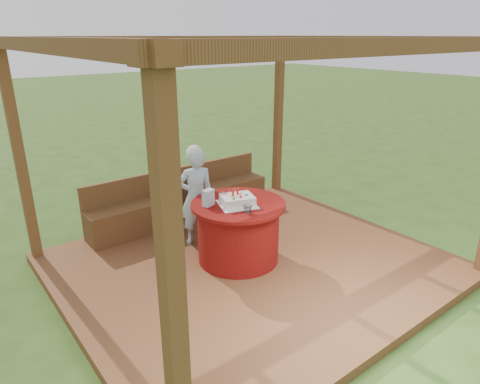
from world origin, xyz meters
The scene contains 10 objects.
ground centered at (0.00, 0.00, 0.00)m, with size 60.00×60.00×0.00m, color #2D4D19.
deck centered at (0.00, 0.00, 0.06)m, with size 4.50×4.00×0.12m, color brown.
pergola centered at (0.00, 0.00, 2.41)m, with size 4.50×4.00×2.72m.
bench centered at (0.00, 1.72, 0.38)m, with size 3.00×0.42×0.80m.
table centered at (-0.09, 0.17, 0.52)m, with size 1.18×1.18×0.78m.
chair centered at (-0.19, 1.37, 0.57)m, with size 0.43×0.43×0.83m.
elderly_woman centered at (-0.25, 0.90, 0.82)m, with size 0.57×0.46×1.39m.
birthday_cake centered at (-0.14, 0.13, 0.96)m, with size 0.56×0.56×0.19m.
gift_bag centered at (-0.43, 0.32, 1.00)m, with size 0.14×0.09×0.20m, color #DE90C0.
drinking_glass centered at (-0.20, -0.15, 0.95)m, with size 0.11×0.11×0.10m, color white.
Camera 1 is at (-3.08, -3.73, 2.86)m, focal length 32.00 mm.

